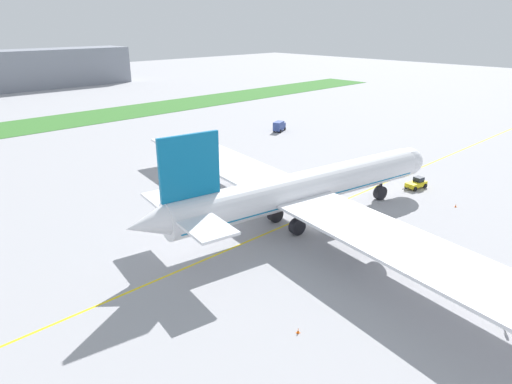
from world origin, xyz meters
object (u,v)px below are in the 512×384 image
airliner_foreground (301,189)px  ground_crew_wingwalker_port (506,320)px  pushback_tug (417,183)px  traffic_cone_starboard_wing (456,205)px  ground_crew_marshaller_front (447,283)px  traffic_cone_near_nose (298,331)px  service_truck_baggage_loader (279,126)px

airliner_foreground → ground_crew_wingwalker_port: (-4.47, -32.84, -4.80)m
pushback_tug → traffic_cone_starboard_wing: bearing=-112.2°
airliner_foreground → traffic_cone_starboard_wing: airliner_foreground is taller
airliner_foreground → pushback_tug: airliner_foreground is taller
pushback_tug → ground_crew_marshaller_front: pushback_tug is taller
ground_crew_wingwalker_port → traffic_cone_near_nose: size_ratio=3.04×
airliner_foreground → ground_crew_wingwalker_port: airliner_foreground is taller
traffic_cone_starboard_wing → service_truck_baggage_loader: 65.10m
traffic_cone_near_nose → service_truck_baggage_loader: bearing=44.9°
ground_crew_marshaller_front → service_truck_baggage_loader: (46.85, 72.79, 0.58)m
traffic_cone_starboard_wing → traffic_cone_near_nose: bearing=-175.4°
airliner_foreground → ground_crew_marshaller_front: 25.73m
ground_crew_wingwalker_port → service_truck_baggage_loader: service_truck_baggage_loader is taller
pushback_tug → traffic_cone_near_nose: size_ratio=10.85×
airliner_foreground → traffic_cone_starboard_wing: bearing=-29.8°
airliner_foreground → service_truck_baggage_loader: (44.97, 47.60, -4.29)m
service_truck_baggage_loader → ground_crew_marshaller_front: bearing=-122.8°
ground_crew_marshaller_front → traffic_cone_starboard_wing: size_ratio=2.84×
ground_crew_wingwalker_port → traffic_cone_near_nose: 22.10m
airliner_foreground → pushback_tug: bearing=-9.3°
airliner_foreground → ground_crew_marshaller_front: airliner_foreground is taller
traffic_cone_near_nose → traffic_cone_starboard_wing: 46.19m
traffic_cone_near_nose → traffic_cone_starboard_wing: bearing=4.6°
ground_crew_wingwalker_port → traffic_cone_starboard_wing: 34.86m
ground_crew_wingwalker_port → traffic_cone_near_nose: (-16.47, 14.72, -0.79)m
ground_crew_marshaller_front → service_truck_baggage_loader: service_truck_baggage_loader is taller
ground_crew_wingwalker_port → service_truck_baggage_loader: (49.44, 80.44, 0.51)m
ground_crew_wingwalker_port → airliner_foreground: bearing=82.2°
traffic_cone_near_nose → service_truck_baggage_loader: service_truck_baggage_loader is taller
service_truck_baggage_loader → traffic_cone_starboard_wing: bearing=-107.8°
ground_crew_wingwalker_port → service_truck_baggage_loader: size_ratio=0.33×
ground_crew_marshaller_front → traffic_cone_near_nose: size_ratio=2.84×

